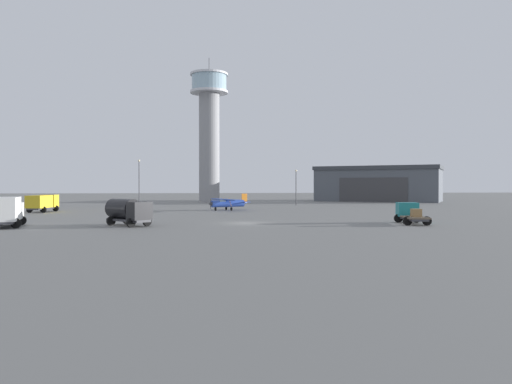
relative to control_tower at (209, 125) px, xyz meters
The scene contains 10 objects.
ground_plane 70.65m from the control_tower, 86.72° to the right, with size 400.00×400.00×0.00m, color slate.
control_tower is the anchor object (origin of this frame).
hangar 48.28m from the control_tower, ahead, with size 36.20×30.85×9.40m.
airplane_blue 43.97m from the control_tower, 85.55° to the right, with size 7.53×9.49×2.88m.
truck_box_white 75.61m from the control_tower, 107.00° to the right, with size 4.08×6.86×3.17m.
truck_flatbed_teal 75.90m from the control_tower, 72.04° to the right, with size 3.69×6.34×2.36m.
truck_box_yellow 53.32m from the control_tower, 122.99° to the right, with size 3.96×6.51×2.79m.
truck_fuel_tanker_black 72.69m from the control_tower, 97.47° to the right, with size 5.51×5.61×2.92m.
light_post_west 32.00m from the control_tower, 48.68° to the right, with size 0.44×0.44×7.74m.
light_post_east 28.84m from the control_tower, 126.15° to the right, with size 0.44×0.44×9.74m.
Camera 1 is at (-4.47, -54.46, 4.45)m, focal length 33.18 mm.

